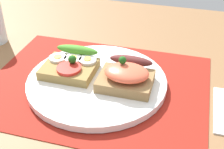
% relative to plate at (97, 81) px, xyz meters
% --- Properties ---
extents(ground_plane, '(1.20, 0.90, 0.03)m').
position_rel_plate_xyz_m(ground_plane, '(0.00, 0.00, -0.03)').
color(ground_plane, olive).
extents(placemat, '(0.42, 0.32, 0.00)m').
position_rel_plate_xyz_m(placemat, '(0.00, 0.00, -0.01)').
color(placemat, maroon).
rests_on(placemat, ground_plane).
extents(plate, '(0.27, 0.27, 0.01)m').
position_rel_plate_xyz_m(plate, '(0.00, 0.00, 0.00)').
color(plate, white).
rests_on(plate, placemat).
extents(sandwich_egg_tomato, '(0.10, 0.10, 0.04)m').
position_rel_plate_xyz_m(sandwich_egg_tomato, '(-0.06, 0.01, 0.02)').
color(sandwich_egg_tomato, olive).
rests_on(sandwich_egg_tomato, plate).
extents(sandwich_salmon, '(0.10, 0.09, 0.06)m').
position_rel_plate_xyz_m(sandwich_salmon, '(0.06, -0.00, 0.03)').
color(sandwich_salmon, olive).
rests_on(sandwich_salmon, plate).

